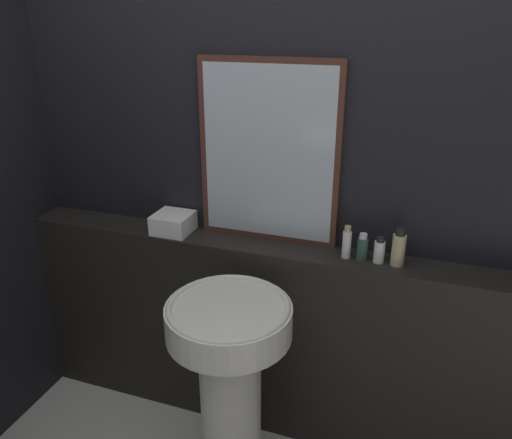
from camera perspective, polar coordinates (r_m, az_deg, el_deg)
The scene contains 9 objects.
wall_back at distance 2.20m, azimuth 1.80°, elevation 5.11°, with size 8.00×0.06×2.50m.
vanity_counter at distance 2.44m, azimuth 0.67°, elevation -13.22°, with size 2.32×0.19×0.97m.
pedestal_sink at distance 2.08m, azimuth -2.88°, elevation -17.23°, with size 0.49×0.49×0.90m.
mirror at distance 2.12m, azimuth 1.43°, elevation 7.53°, with size 0.62×0.03×0.78m.
towel_stack at distance 2.33m, azimuth -9.43°, elevation -0.37°, with size 0.17×0.17×0.09m.
shampoo_bottle at distance 2.09m, azimuth 10.33°, elevation -2.66°, with size 0.04×0.04×0.14m.
conditioner_bottle at distance 2.08m, azimuth 12.06°, elevation -3.17°, with size 0.04×0.04×0.12m.
lotion_bottle at distance 2.08m, azimuth 13.91°, elevation -3.48°, with size 0.04×0.04×0.11m.
body_wash_bottle at distance 2.07m, azimuth 15.98°, elevation -3.17°, with size 0.05×0.05×0.16m.
Camera 1 is at (0.62, -0.56, 1.91)m, focal length 35.00 mm.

